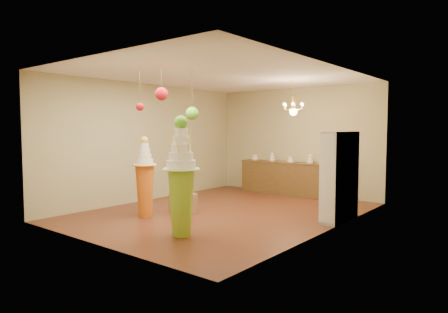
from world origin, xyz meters
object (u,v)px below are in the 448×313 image
Objects in this scene: pedestal_orange at (145,184)px; round_table at (334,195)px; sideboard at (290,178)px; pedestal_green at (181,187)px.

pedestal_orange reaches higher than round_table.
pedestal_orange is 2.41× the size of round_table.
pedestal_orange is 0.56× the size of sideboard.
pedestal_green is 2.96× the size of round_table.
pedestal_orange is at bearing 160.03° from pedestal_green.
pedestal_green is at bearing -82.46° from sideboard.
sideboard is (1.03, 4.37, -0.21)m from pedestal_orange.
sideboard is at bearing 76.78° from pedestal_orange.
pedestal_orange is (-1.69, 0.61, -0.17)m from pedestal_green.
pedestal_orange is at bearing -141.65° from round_table.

